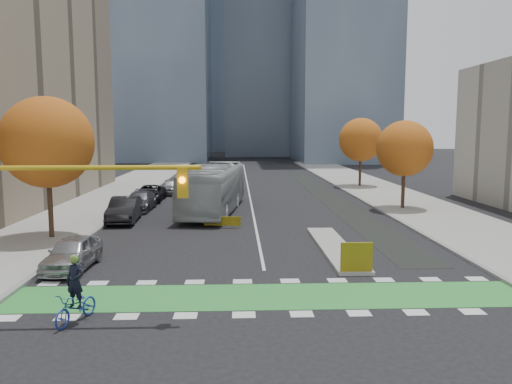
{
  "coord_description": "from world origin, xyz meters",
  "views": [
    {
      "loc": [
        -1.21,
        -16.89,
        6.32
      ],
      "look_at": [
        -0.19,
        9.74,
        3.0
      ],
      "focal_mm": 35.0,
      "sensor_mm": 36.0,
      "label": 1
    }
  ],
  "objects": [
    {
      "name": "ground",
      "position": [
        0.0,
        0.0,
        0.0
      ],
      "size": [
        300.0,
        300.0,
        0.0
      ],
      "primitive_type": "plane",
      "color": "black",
      "rests_on": "ground"
    },
    {
      "name": "sidewalk_west",
      "position": [
        -13.5,
        20.0,
        0.07
      ],
      "size": [
        7.0,
        120.0,
        0.15
      ],
      "primitive_type": "cube",
      "color": "gray",
      "rests_on": "ground"
    },
    {
      "name": "sidewalk_east",
      "position": [
        13.5,
        20.0,
        0.07
      ],
      "size": [
        7.0,
        120.0,
        0.15
      ],
      "primitive_type": "cube",
      "color": "gray",
      "rests_on": "ground"
    },
    {
      "name": "curb_west",
      "position": [
        -10.0,
        20.0,
        0.07
      ],
      "size": [
        0.3,
        120.0,
        0.16
      ],
      "primitive_type": "cube",
      "color": "gray",
      "rests_on": "ground"
    },
    {
      "name": "curb_east",
      "position": [
        10.0,
        20.0,
        0.07
      ],
      "size": [
        0.3,
        120.0,
        0.16
      ],
      "primitive_type": "cube",
      "color": "gray",
      "rests_on": "ground"
    },
    {
      "name": "bike_crossing",
      "position": [
        0.0,
        1.5,
        0.01
      ],
      "size": [
        20.0,
        3.0,
        0.01
      ],
      "primitive_type": "cube",
      "color": "green",
      "rests_on": "ground"
    },
    {
      "name": "centre_line",
      "position": [
        0.0,
        40.0,
        0.01
      ],
      "size": [
        0.15,
        70.0,
        0.01
      ],
      "primitive_type": "cube",
      "color": "silver",
      "rests_on": "ground"
    },
    {
      "name": "bike_lane_paint",
      "position": [
        7.5,
        30.0,
        0.01
      ],
      "size": [
        2.5,
        50.0,
        0.01
      ],
      "primitive_type": "cube",
      "color": "black",
      "rests_on": "ground"
    },
    {
      "name": "median_island",
      "position": [
        4.0,
        9.0,
        0.08
      ],
      "size": [
        1.6,
        10.0,
        0.16
      ],
      "primitive_type": "cube",
      "color": "gray",
      "rests_on": "ground"
    },
    {
      "name": "hazard_board",
      "position": [
        4.0,
        4.2,
        0.8
      ],
      "size": [
        1.4,
        0.12,
        1.3
      ],
      "primitive_type": "cube",
      "color": "yellow",
      "rests_on": "median_island"
    },
    {
      "name": "tower_ne",
      "position": [
        20.0,
        85.0,
        30.0
      ],
      "size": [
        18.0,
        24.0,
        60.0
      ],
      "primitive_type": "cube",
      "color": "#47566B",
      "rests_on": "ground"
    },
    {
      "name": "tower_far",
      "position": [
        -4.0,
        140.0,
        40.0
      ],
      "size": [
        26.0,
        26.0,
        80.0
      ],
      "primitive_type": "cube",
      "color": "#47566B",
      "rests_on": "ground"
    },
    {
      "name": "tree_west",
      "position": [
        -12.0,
        12.0,
        5.62
      ],
      "size": [
        5.2,
        5.2,
        8.22
      ],
      "color": "#332114",
      "rests_on": "ground"
    },
    {
      "name": "tree_east_near",
      "position": [
        12.0,
        22.0,
        4.86
      ],
      "size": [
        4.4,
        4.4,
        7.08
      ],
      "color": "#332114",
      "rests_on": "ground"
    },
    {
      "name": "tree_east_far",
      "position": [
        12.5,
        38.0,
        5.24
      ],
      "size": [
        4.8,
        4.8,
        7.65
      ],
      "color": "#332114",
      "rests_on": "ground"
    },
    {
      "name": "traffic_signal_west",
      "position": [
        -7.93,
        -0.51,
        4.03
      ],
      "size": [
        8.53,
        0.56,
        5.2
      ],
      "color": "#BF9914",
      "rests_on": "ground"
    },
    {
      "name": "cyclist",
      "position": [
        -6.54,
        -0.83,
        0.76
      ],
      "size": [
        1.37,
        2.1,
        2.29
      ],
      "rotation": [
        0.0,
        0.0,
        -0.38
      ],
      "color": "#223A9D",
      "rests_on": "ground"
    },
    {
      "name": "bus",
      "position": [
        -3.0,
        21.42,
        1.86
      ],
      "size": [
        4.8,
        13.67,
        3.73
      ],
      "primitive_type": "imported",
      "rotation": [
        0.0,
        0.0,
        -0.13
      ],
      "color": "#A0A6A7",
      "rests_on": "ground"
    },
    {
      "name": "parked_car_a",
      "position": [
        -8.74,
        5.63,
        0.75
      ],
      "size": [
        1.94,
        4.48,
        1.51
      ],
      "primitive_type": "imported",
      "rotation": [
        0.0,
        0.0,
        -0.04
      ],
      "color": "#A1A0A6",
      "rests_on": "ground"
    },
    {
      "name": "parked_car_b",
      "position": [
        -9.0,
        17.44,
        0.85
      ],
      "size": [
        2.07,
        5.27,
        1.71
      ],
      "primitive_type": "imported",
      "rotation": [
        0.0,
        0.0,
        0.05
      ],
      "color": "black",
      "rests_on": "ground"
    },
    {
      "name": "parked_car_c",
      "position": [
        -8.91,
        22.44,
        0.74
      ],
      "size": [
        2.25,
        5.16,
        1.48
      ],
      "primitive_type": "imported",
      "rotation": [
        0.0,
        0.0,
        -0.04
      ],
      "color": "#505055",
      "rests_on": "ground"
    },
    {
      "name": "parked_car_d",
      "position": [
        -9.0,
        27.44,
        0.72
      ],
      "size": [
        2.39,
        5.16,
        1.43
      ],
      "primitive_type": "imported",
      "rotation": [
        0.0,
        0.0,
        0.0
      ],
      "color": "black",
      "rests_on": "ground"
    },
    {
      "name": "parked_car_e",
      "position": [
        -7.75,
        32.44,
        0.75
      ],
      "size": [
        2.25,
        4.57,
        1.5
      ],
      "primitive_type": "imported",
      "rotation": [
        0.0,
        0.0,
        0.11
      ],
      "color": "#9C9BA1",
      "rests_on": "ground"
    }
  ]
}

